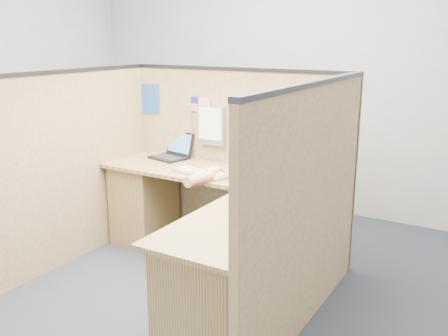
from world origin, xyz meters
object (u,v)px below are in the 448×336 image
Objects in this scene: keyboard at (200,173)px; laptop at (172,151)px; mouse at (214,173)px; l_desk at (210,232)px.

laptop is at bearing 153.52° from keyboard.
mouse reaches higher than keyboard.
laptop is 0.64m from keyboard.
laptop is at bearing 141.93° from l_desk.
keyboard is at bearing 134.21° from l_desk.
keyboard is 0.11m from mouse.
laptop reaches higher than l_desk.
laptop reaches higher than mouse.
keyboard is at bearing -22.23° from laptop.
laptop is 2.99× the size of mouse.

